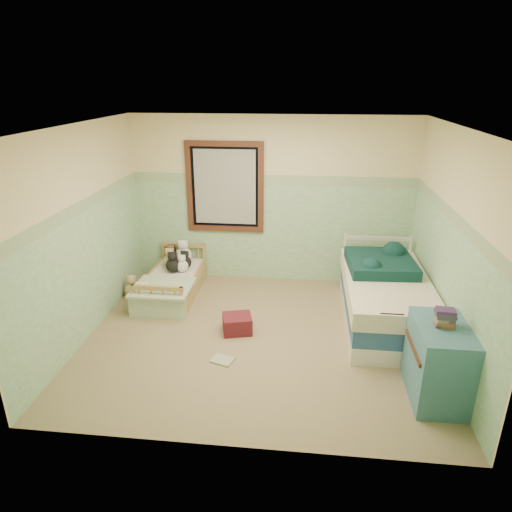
# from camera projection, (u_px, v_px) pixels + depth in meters

# --- Properties ---
(floor) EXTENTS (4.20, 3.60, 0.02)m
(floor) POSITION_uv_depth(u_px,v_px,m) (259.00, 338.00, 5.59)
(floor) COLOR #9A8862
(floor) RESTS_ON ground
(ceiling) EXTENTS (4.20, 3.60, 0.02)m
(ceiling) POSITION_uv_depth(u_px,v_px,m) (260.00, 126.00, 4.67)
(ceiling) COLOR silver
(ceiling) RESTS_ON wall_back
(wall_back) EXTENTS (4.20, 0.04, 2.50)m
(wall_back) POSITION_uv_depth(u_px,v_px,m) (272.00, 201.00, 6.80)
(wall_back) COLOR beige
(wall_back) RESTS_ON floor
(wall_front) EXTENTS (4.20, 0.04, 2.50)m
(wall_front) POSITION_uv_depth(u_px,v_px,m) (235.00, 319.00, 3.46)
(wall_front) COLOR beige
(wall_front) RESTS_ON floor
(wall_left) EXTENTS (0.04, 3.60, 2.50)m
(wall_left) POSITION_uv_depth(u_px,v_px,m) (82.00, 235.00, 5.34)
(wall_left) COLOR beige
(wall_left) RESTS_ON floor
(wall_right) EXTENTS (0.04, 3.60, 2.50)m
(wall_right) POSITION_uv_depth(u_px,v_px,m) (452.00, 248.00, 4.92)
(wall_right) COLOR beige
(wall_right) RESTS_ON floor
(wainscot_mint) EXTENTS (4.20, 0.01, 1.50)m
(wainscot_mint) POSITION_uv_depth(u_px,v_px,m) (271.00, 233.00, 6.96)
(wainscot_mint) COLOR #76AF77
(wainscot_mint) RESTS_ON floor
(border_strip) EXTENTS (4.20, 0.01, 0.15)m
(border_strip) POSITION_uv_depth(u_px,v_px,m) (272.00, 180.00, 6.66)
(border_strip) COLOR #4B864C
(border_strip) RESTS_ON wall_back
(window_frame) EXTENTS (1.16, 0.06, 1.36)m
(window_frame) POSITION_uv_depth(u_px,v_px,m) (225.00, 188.00, 6.76)
(window_frame) COLOR #472316
(window_frame) RESTS_ON wall_back
(window_blinds) EXTENTS (0.92, 0.01, 1.12)m
(window_blinds) POSITION_uv_depth(u_px,v_px,m) (225.00, 187.00, 6.77)
(window_blinds) COLOR beige
(window_blinds) RESTS_ON window_frame
(toddler_bed_frame) EXTENTS (0.72, 1.43, 0.18)m
(toddler_bed_frame) POSITION_uv_depth(u_px,v_px,m) (173.00, 288.00, 6.66)
(toddler_bed_frame) COLOR #9F763C
(toddler_bed_frame) RESTS_ON floor
(toddler_mattress) EXTENTS (0.65, 1.37, 0.12)m
(toddler_mattress) POSITION_uv_depth(u_px,v_px,m) (172.00, 279.00, 6.61)
(toddler_mattress) COLOR silver
(toddler_mattress) RESTS_ON toddler_bed_frame
(patchwork_quilt) EXTENTS (0.78, 0.72, 0.03)m
(patchwork_quilt) POSITION_uv_depth(u_px,v_px,m) (163.00, 287.00, 6.17)
(patchwork_quilt) COLOR #7AA3C6
(patchwork_quilt) RESTS_ON toddler_mattress
(plush_bed_brown) EXTENTS (0.19, 0.19, 0.19)m
(plush_bed_brown) POSITION_uv_depth(u_px,v_px,m) (171.00, 256.00, 7.03)
(plush_bed_brown) COLOR brown
(plush_bed_brown) RESTS_ON toddler_mattress
(plush_bed_white) EXTENTS (0.25, 0.25, 0.25)m
(plush_bed_white) POSITION_uv_depth(u_px,v_px,m) (184.00, 255.00, 7.00)
(plush_bed_white) COLOR white
(plush_bed_white) RESTS_ON toddler_mattress
(plush_bed_tan) EXTENTS (0.21, 0.21, 0.21)m
(plush_bed_tan) POSITION_uv_depth(u_px,v_px,m) (170.00, 261.00, 6.82)
(plush_bed_tan) COLOR tan
(plush_bed_tan) RESTS_ON toddler_mattress
(plush_bed_dark) EXTENTS (0.19, 0.19, 0.19)m
(plush_bed_dark) POSITION_uv_depth(u_px,v_px,m) (185.00, 262.00, 6.80)
(plush_bed_dark) COLOR black
(plush_bed_dark) RESTS_ON toddler_mattress
(plush_floor_cream) EXTENTS (0.26, 0.26, 0.26)m
(plush_floor_cream) POSITION_uv_depth(u_px,v_px,m) (143.00, 299.00, 6.25)
(plush_floor_cream) COLOR #F1E9CA
(plush_floor_cream) RESTS_ON floor
(plush_floor_tan) EXTENTS (0.23, 0.23, 0.23)m
(plush_floor_tan) POSITION_uv_depth(u_px,v_px,m) (132.00, 289.00, 6.58)
(plush_floor_tan) COLOR tan
(plush_floor_tan) RESTS_ON floor
(twin_bed_frame) EXTENTS (0.97, 1.94, 0.22)m
(twin_bed_frame) POSITION_uv_depth(u_px,v_px,m) (383.00, 317.00, 5.83)
(twin_bed_frame) COLOR white
(twin_bed_frame) RESTS_ON floor
(twin_boxspring) EXTENTS (0.97, 1.94, 0.22)m
(twin_boxspring) POSITION_uv_depth(u_px,v_px,m) (385.00, 301.00, 5.75)
(twin_boxspring) COLOR navy
(twin_boxspring) RESTS_ON twin_bed_frame
(twin_mattress) EXTENTS (1.01, 1.98, 0.22)m
(twin_mattress) POSITION_uv_depth(u_px,v_px,m) (387.00, 286.00, 5.67)
(twin_mattress) COLOR #F7EDCE
(twin_mattress) RESTS_ON twin_boxspring
(teal_blanket) EXTENTS (0.88, 0.92, 0.14)m
(teal_blanket) POSITION_uv_depth(u_px,v_px,m) (380.00, 263.00, 5.89)
(teal_blanket) COLOR #0C3637
(teal_blanket) RESTS_ON twin_mattress
(dresser) EXTENTS (0.49, 0.79, 0.79)m
(dresser) POSITION_uv_depth(u_px,v_px,m) (438.00, 362.00, 4.42)
(dresser) COLOR teal
(dresser) RESTS_ON floor
(book_stack) EXTENTS (0.18, 0.15, 0.17)m
(book_stack) POSITION_uv_depth(u_px,v_px,m) (445.00, 318.00, 4.26)
(book_stack) COLOR #432C2B
(book_stack) RESTS_ON dresser
(red_pillow) EXTENTS (0.41, 0.38, 0.22)m
(red_pillow) POSITION_uv_depth(u_px,v_px,m) (237.00, 324.00, 5.67)
(red_pillow) COLOR maroon
(red_pillow) RESTS_ON floor
(floor_book) EXTENTS (0.28, 0.25, 0.02)m
(floor_book) POSITION_uv_depth(u_px,v_px,m) (222.00, 360.00, 5.11)
(floor_book) COLOR yellow
(floor_book) RESTS_ON floor
(extra_plush_0) EXTENTS (0.19, 0.19, 0.19)m
(extra_plush_0) POSITION_uv_depth(u_px,v_px,m) (172.00, 256.00, 7.06)
(extra_plush_0) COLOR black
(extra_plush_0) RESTS_ON toddler_mattress
(extra_plush_1) EXTENTS (0.18, 0.18, 0.18)m
(extra_plush_1) POSITION_uv_depth(u_px,v_px,m) (182.00, 266.00, 6.67)
(extra_plush_1) COLOR white
(extra_plush_1) RESTS_ON toddler_mattress
(extra_plush_2) EXTENTS (0.21, 0.21, 0.21)m
(extra_plush_2) POSITION_uv_depth(u_px,v_px,m) (173.00, 265.00, 6.66)
(extra_plush_2) COLOR black
(extra_plush_2) RESTS_ON toddler_mattress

